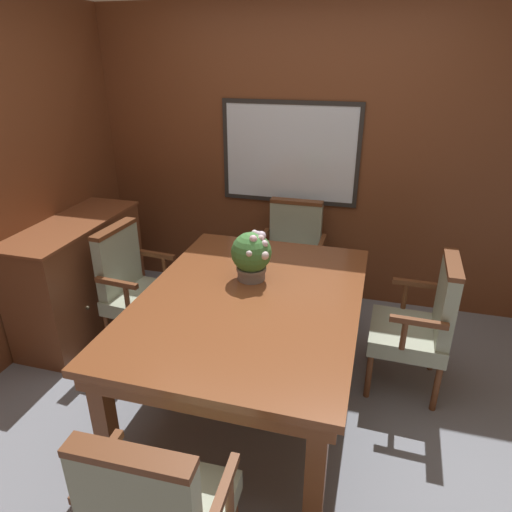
{
  "coord_description": "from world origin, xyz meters",
  "views": [
    {
      "loc": [
        0.67,
        -2.13,
        2.09
      ],
      "look_at": [
        -0.0,
        0.28,
        0.96
      ],
      "focal_mm": 32.0,
      "sensor_mm": 36.0,
      "label": 1
    }
  ],
  "objects_px": {
    "chair_head_far": "(292,254)",
    "potted_plant": "(252,255)",
    "dining_table": "(249,310)",
    "chair_right_far": "(421,322)",
    "chair_left_far": "(135,284)",
    "sideboard_cabinet": "(80,276)"
  },
  "relations": [
    {
      "from": "dining_table",
      "to": "potted_plant",
      "type": "distance_m",
      "value": 0.35
    },
    {
      "from": "chair_head_far",
      "to": "sideboard_cabinet",
      "type": "height_order",
      "value": "chair_head_far"
    },
    {
      "from": "chair_head_far",
      "to": "sideboard_cabinet",
      "type": "relative_size",
      "value": 0.77
    },
    {
      "from": "chair_head_far",
      "to": "potted_plant",
      "type": "bearing_deg",
      "value": -93.73
    },
    {
      "from": "chair_head_far",
      "to": "sideboard_cabinet",
      "type": "distance_m",
      "value": 1.74
    },
    {
      "from": "chair_left_far",
      "to": "potted_plant",
      "type": "xyz_separation_m",
      "value": [
        0.95,
        -0.15,
        0.42
      ]
    },
    {
      "from": "chair_right_far",
      "to": "sideboard_cabinet",
      "type": "xyz_separation_m",
      "value": [
        -2.57,
        0.06,
        -0.05
      ]
    },
    {
      "from": "sideboard_cabinet",
      "to": "chair_head_far",
      "type": "bearing_deg",
      "value": 26.42
    },
    {
      "from": "dining_table",
      "to": "chair_right_far",
      "type": "relative_size",
      "value": 1.87
    },
    {
      "from": "chair_head_far",
      "to": "chair_right_far",
      "type": "xyz_separation_m",
      "value": [
        1.01,
        -0.83,
        0.0
      ]
    },
    {
      "from": "potted_plant",
      "to": "chair_right_far",
      "type": "bearing_deg",
      "value": 9.87
    },
    {
      "from": "chair_head_far",
      "to": "chair_left_far",
      "type": "xyz_separation_m",
      "value": [
        -1.02,
        -0.86,
        0.0
      ]
    },
    {
      "from": "chair_head_far",
      "to": "potted_plant",
      "type": "xyz_separation_m",
      "value": [
        -0.07,
        -1.02,
        0.42
      ]
    },
    {
      "from": "chair_right_far",
      "to": "sideboard_cabinet",
      "type": "height_order",
      "value": "chair_right_far"
    },
    {
      "from": "chair_left_far",
      "to": "chair_right_far",
      "type": "bearing_deg",
      "value": -84.34
    },
    {
      "from": "chair_head_far",
      "to": "chair_right_far",
      "type": "height_order",
      "value": "same"
    },
    {
      "from": "dining_table",
      "to": "chair_head_far",
      "type": "distance_m",
      "value": 1.26
    },
    {
      "from": "chair_left_far",
      "to": "dining_table",
      "type": "bearing_deg",
      "value": -106.25
    },
    {
      "from": "chair_right_far",
      "to": "chair_left_far",
      "type": "distance_m",
      "value": 2.03
    },
    {
      "from": "chair_left_far",
      "to": "potted_plant",
      "type": "bearing_deg",
      "value": -94.46
    },
    {
      "from": "dining_table",
      "to": "potted_plant",
      "type": "xyz_separation_m",
      "value": [
        -0.05,
        0.23,
        0.26
      ]
    },
    {
      "from": "chair_head_far",
      "to": "chair_right_far",
      "type": "distance_m",
      "value": 1.31
    }
  ]
}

